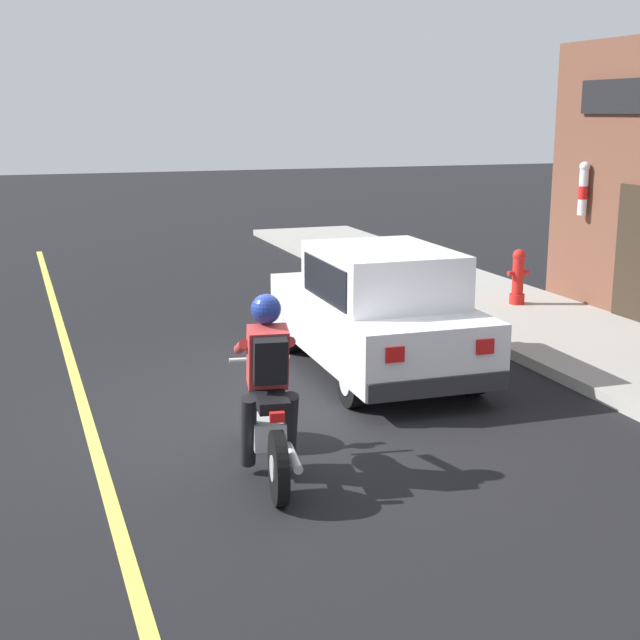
{
  "coord_description": "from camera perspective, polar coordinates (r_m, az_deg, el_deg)",
  "views": [
    {
      "loc": [
        -2.43,
        -8.34,
        3.13
      ],
      "look_at": [
        0.66,
        0.44,
        0.95
      ],
      "focal_mm": 50.0,
      "sensor_mm": 36.0,
      "label": 1
    }
  ],
  "objects": [
    {
      "name": "fire_hydrant",
      "position": [
        14.49,
        12.55,
        2.69
      ],
      "size": [
        0.36,
        0.24,
        0.88
      ],
      "color": "red",
      "rests_on": "sidewalk_curb"
    },
    {
      "name": "ground_plane",
      "position": [
        9.23,
        -2.99,
        -6.65
      ],
      "size": [
        80.0,
        80.0,
        0.0
      ],
      "primitive_type": "plane",
      "color": "black"
    },
    {
      "name": "car_hatchback",
      "position": [
        10.82,
        3.65,
        0.53
      ],
      "size": [
        1.73,
        3.82,
        1.57
      ],
      "color": "black",
      "rests_on": "ground"
    },
    {
      "name": "motorcycle_with_rider",
      "position": [
        7.83,
        -3.4,
        -5.09
      ],
      "size": [
        0.64,
        2.01,
        1.62
      ],
      "color": "black",
      "rests_on": "ground"
    },
    {
      "name": "lane_stripe",
      "position": [
        11.78,
        -15.64,
        -2.71
      ],
      "size": [
        0.12,
        19.8,
        0.01
      ],
      "primitive_type": "cube",
      "color": "#D1C64C",
      "rests_on": "ground"
    },
    {
      "name": "sidewalk_curb",
      "position": [
        13.84,
        13.12,
        0.06
      ],
      "size": [
        2.6,
        22.0,
        0.14
      ],
      "primitive_type": "cube",
      "color": "#9E9B93",
      "rests_on": "ground"
    }
  ]
}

